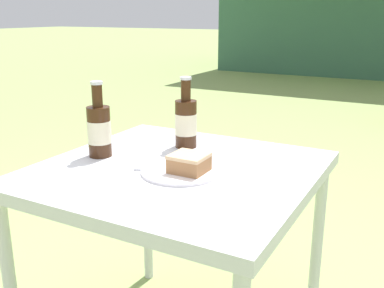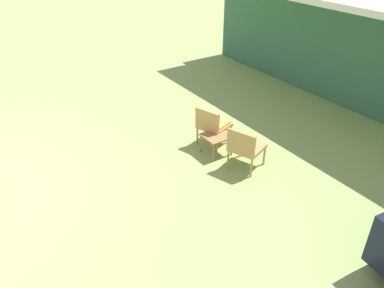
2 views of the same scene
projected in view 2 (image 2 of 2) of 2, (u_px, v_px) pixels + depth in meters
The scene contains 3 objects.
wicker_chair_cushioned at pixel (213, 124), 6.79m from camera, with size 0.63×0.63×0.76m.
wicker_chair_plain at pixel (245, 146), 6.12m from camera, with size 0.64×0.65×0.76m.
garden_side_table at pixel (216, 138), 6.57m from camera, with size 0.44×0.45×0.38m.
Camera 2 is at (5.46, 0.63, 3.62)m, focal length 35.00 mm.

